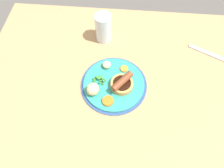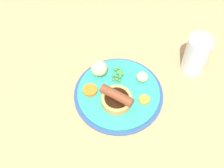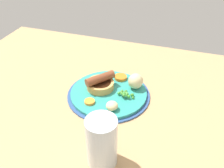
{
  "view_description": "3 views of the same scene",
  "coord_description": "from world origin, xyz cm",
  "px_view_note": "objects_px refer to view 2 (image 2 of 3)",
  "views": [
    {
      "loc": [
        -0.83,
        40.34,
        69.6
      ],
      "look_at": [
        2.26,
        4.53,
        6.72
      ],
      "focal_mm": 32.0,
      "sensor_mm": 36.0,
      "label": 1
    },
    {
      "loc": [
        -43.08,
        10.94,
        78.69
      ],
      "look_at": [
        3.18,
        4.4,
        6.78
      ],
      "focal_mm": 50.0,
      "sensor_mm": 36.0,
      "label": 2
    },
    {
      "loc": [
        21.26,
        -54.1,
        50.72
      ],
      "look_at": [
        2.33,
        4.18,
        6.4
      ],
      "focal_mm": 40.0,
      "sensor_mm": 36.0,
      "label": 3
    }
  ],
  "objects_px": {
    "dinner_plate": "(119,94)",
    "sausage_pudding": "(117,99)",
    "pea_pile": "(118,74)",
    "carrot_slice_0": "(144,100)",
    "potato_chunk_0": "(142,77)",
    "carrot_slice_1": "(90,90)",
    "potato_chunk_1": "(99,68)",
    "drinking_glass": "(196,55)"
  },
  "relations": [
    {
      "from": "sausage_pudding",
      "to": "carrot_slice_0",
      "type": "height_order",
      "value": "sausage_pudding"
    },
    {
      "from": "sausage_pudding",
      "to": "carrot_slice_0",
      "type": "bearing_deg",
      "value": -144.54
    },
    {
      "from": "carrot_slice_0",
      "to": "drinking_glass",
      "type": "distance_m",
      "value": 0.2
    },
    {
      "from": "potato_chunk_0",
      "to": "potato_chunk_1",
      "type": "distance_m",
      "value": 0.12
    },
    {
      "from": "sausage_pudding",
      "to": "drinking_glass",
      "type": "bearing_deg",
      "value": -119.62
    },
    {
      "from": "dinner_plate",
      "to": "pea_pile",
      "type": "relative_size",
      "value": 4.78
    },
    {
      "from": "dinner_plate",
      "to": "drinking_glass",
      "type": "distance_m",
      "value": 0.25
    },
    {
      "from": "potato_chunk_1",
      "to": "carrot_slice_1",
      "type": "xyz_separation_m",
      "value": [
        -0.06,
        0.03,
        -0.02
      ]
    },
    {
      "from": "dinner_plate",
      "to": "pea_pile",
      "type": "bearing_deg",
      "value": -7.61
    },
    {
      "from": "potato_chunk_1",
      "to": "carrot_slice_0",
      "type": "relative_size",
      "value": 1.62
    },
    {
      "from": "pea_pile",
      "to": "drinking_glass",
      "type": "xyz_separation_m",
      "value": [
        0.01,
        -0.22,
        0.04
      ]
    },
    {
      "from": "drinking_glass",
      "to": "potato_chunk_0",
      "type": "bearing_deg",
      "value": 100.23
    },
    {
      "from": "potato_chunk_0",
      "to": "drinking_glass",
      "type": "distance_m",
      "value": 0.17
    },
    {
      "from": "dinner_plate",
      "to": "carrot_slice_1",
      "type": "distance_m",
      "value": 0.08
    },
    {
      "from": "carrot_slice_1",
      "to": "drinking_glass",
      "type": "height_order",
      "value": "drinking_glass"
    },
    {
      "from": "carrot_slice_0",
      "to": "carrot_slice_1",
      "type": "height_order",
      "value": "carrot_slice_1"
    },
    {
      "from": "sausage_pudding",
      "to": "carrot_slice_0",
      "type": "distance_m",
      "value": 0.08
    },
    {
      "from": "sausage_pudding",
      "to": "carrot_slice_1",
      "type": "bearing_deg",
      "value": 5.69
    },
    {
      "from": "sausage_pudding",
      "to": "potato_chunk_0",
      "type": "xyz_separation_m",
      "value": [
        0.06,
        -0.08,
        -0.01
      ]
    },
    {
      "from": "potato_chunk_1",
      "to": "carrot_slice_0",
      "type": "xyz_separation_m",
      "value": [
        -0.11,
        -0.11,
        -0.02
      ]
    },
    {
      "from": "dinner_plate",
      "to": "carrot_slice_0",
      "type": "height_order",
      "value": "carrot_slice_0"
    },
    {
      "from": "carrot_slice_1",
      "to": "drinking_glass",
      "type": "xyz_separation_m",
      "value": [
        0.05,
        -0.31,
        0.04
      ]
    },
    {
      "from": "potato_chunk_1",
      "to": "carrot_slice_0",
      "type": "height_order",
      "value": "potato_chunk_1"
    },
    {
      "from": "drinking_glass",
      "to": "pea_pile",
      "type": "bearing_deg",
      "value": 92.01
    },
    {
      "from": "potato_chunk_1",
      "to": "sausage_pudding",
      "type": "bearing_deg",
      "value": -161.0
    },
    {
      "from": "potato_chunk_0",
      "to": "carrot_slice_0",
      "type": "distance_m",
      "value": 0.07
    },
    {
      "from": "pea_pile",
      "to": "carrot_slice_1",
      "type": "xyz_separation_m",
      "value": [
        -0.04,
        0.09,
        -0.0
      ]
    },
    {
      "from": "dinner_plate",
      "to": "carrot_slice_0",
      "type": "xyz_separation_m",
      "value": [
        -0.04,
        -0.07,
        0.01
      ]
    },
    {
      "from": "potato_chunk_0",
      "to": "carrot_slice_1",
      "type": "relative_size",
      "value": 0.84
    },
    {
      "from": "sausage_pudding",
      "to": "carrot_slice_1",
      "type": "xyz_separation_m",
      "value": [
        0.05,
        0.07,
        -0.01
      ]
    },
    {
      "from": "potato_chunk_1",
      "to": "carrot_slice_1",
      "type": "bearing_deg",
      "value": 149.87
    },
    {
      "from": "dinner_plate",
      "to": "drinking_glass",
      "type": "height_order",
      "value": "drinking_glass"
    },
    {
      "from": "dinner_plate",
      "to": "drinking_glass",
      "type": "relative_size",
      "value": 2.02
    },
    {
      "from": "pea_pile",
      "to": "carrot_slice_0",
      "type": "xyz_separation_m",
      "value": [
        -0.09,
        -0.06,
        -0.01
      ]
    },
    {
      "from": "pea_pile",
      "to": "potato_chunk_1",
      "type": "bearing_deg",
      "value": 72.35
    },
    {
      "from": "sausage_pudding",
      "to": "potato_chunk_1",
      "type": "relative_size",
      "value": 1.81
    },
    {
      "from": "drinking_glass",
      "to": "sausage_pudding",
      "type": "bearing_deg",
      "value": 111.05
    },
    {
      "from": "dinner_plate",
      "to": "sausage_pudding",
      "type": "height_order",
      "value": "sausage_pudding"
    },
    {
      "from": "dinner_plate",
      "to": "carrot_slice_1",
      "type": "xyz_separation_m",
      "value": [
        0.02,
        0.08,
        0.01
      ]
    },
    {
      "from": "sausage_pudding",
      "to": "drinking_glass",
      "type": "relative_size",
      "value": 0.7
    },
    {
      "from": "carrot_slice_1",
      "to": "sausage_pudding",
      "type": "bearing_deg",
      "value": -123.64
    },
    {
      "from": "potato_chunk_0",
      "to": "drinking_glass",
      "type": "height_order",
      "value": "drinking_glass"
    }
  ]
}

